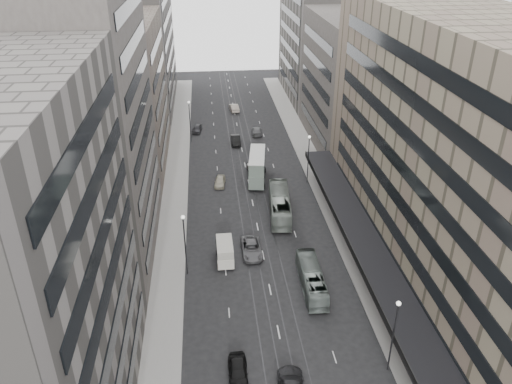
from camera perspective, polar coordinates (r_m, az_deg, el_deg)
name	(u,v)px	position (r m, az deg, el deg)	size (l,w,h in m)	color
ground	(280,339)	(53.66, 2.75, -16.42)	(220.00, 220.00, 0.00)	black
sidewalk_right	(317,175)	(86.12, 7.03, 1.97)	(4.00, 125.00, 0.15)	gray
sidewalk_left	(176,181)	(84.31, -9.10, 1.22)	(4.00, 125.00, 0.15)	gray
department_store	(470,166)	(58.20, 23.29, 2.76)	(19.20, 60.00, 30.00)	#7B715A
building_right_mid	(354,82)	(97.47, 11.19, 12.27)	(15.00, 28.00, 24.00)	#46413C
building_right_far	(320,39)	(125.27, 7.38, 16.92)	(15.00, 32.00, 28.00)	#68635D
building_left_a	(2,286)	(40.30, -27.07, -9.56)	(15.00, 28.00, 30.00)	#68635D
building_left_b	(77,126)	(62.28, -19.74, 7.07)	(15.00, 26.00, 34.00)	#46413C
building_left_c	(116,96)	(88.78, -15.73, 10.56)	(15.00, 28.00, 25.00)	#6B6053
building_left_d	(136,46)	(120.13, -13.56, 15.93)	(15.00, 38.00, 28.00)	#68635D
lamp_right_near	(394,328)	(48.80, 15.54, -14.76)	(0.44, 0.44, 8.32)	#262628
lamp_right_far	(309,154)	(81.29, 6.02, 4.38)	(0.44, 0.44, 8.32)	#262628
lamp_left_near	(185,238)	(59.48, -8.17, -5.26)	(0.44, 0.44, 8.32)	#262628
lamp_left_far	(190,117)	(98.35, -7.60, 8.53)	(0.44, 0.44, 8.32)	#262628
bus_near	(312,279)	(59.28, 6.38, -9.82)	(2.28, 9.74, 2.71)	gray
bus_far	(280,204)	(73.22, 2.73, -1.39)	(2.78, 11.89, 3.31)	gray
double_decker	(257,166)	(82.54, 0.13, 2.94)	(3.73, 9.10, 4.84)	slate
panel_van	(225,251)	(63.19, -3.57, -6.78)	(2.26, 4.51, 2.83)	silver
sedan_0	(238,372)	(49.59, -2.08, -19.84)	(1.84, 4.58, 1.56)	black
sedan_2	(251,248)	(64.98, -0.52, -6.46)	(2.58, 5.59, 1.55)	#58585A
sedan_4	(220,181)	(82.05, -4.14, 1.23)	(1.65, 4.10, 1.40)	#ACA68E
sedan_5	(236,140)	(98.05, -2.35, 5.95)	(1.70, 4.89, 1.61)	black
sedan_6	(255,168)	(86.32, -0.10, 2.73)	(2.40, 5.20, 1.44)	beige
sedan_7	(257,131)	(102.83, 0.08, 6.99)	(2.00, 4.92, 1.43)	#535355
sedan_8	(197,129)	(104.82, -6.74, 7.22)	(1.72, 4.26, 1.45)	#2A2A2D
sedan_9	(234,108)	(116.80, -2.53, 9.62)	(1.73, 4.96, 1.63)	#A99A8C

